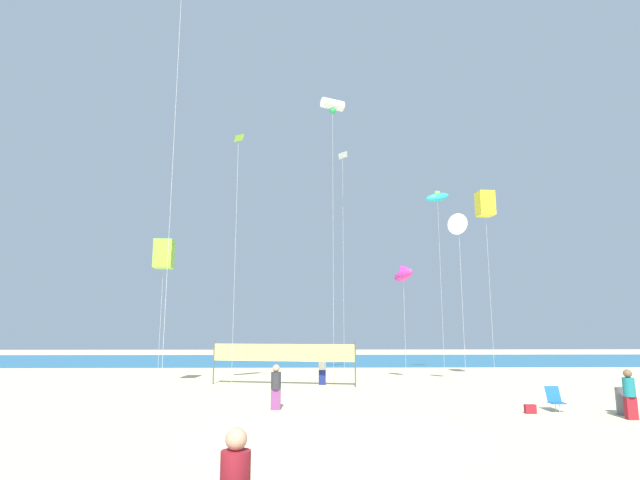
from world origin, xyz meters
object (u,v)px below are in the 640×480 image
at_px(beach_handbag, 530,409).
at_px(kite_lime_box, 164,254).
at_px(kite_magenta_inflatable, 403,275).
at_px(kite_white_delta, 459,225).
at_px(kite_white_tube, 333,105).
at_px(kite_yellow_box, 485,204).
at_px(folding_beach_chair, 555,398).
at_px(kite_white_diamond, 342,158).
at_px(beachgoer_teal_shirt, 629,393).
at_px(beachgoer_charcoal_shirt, 276,385).
at_px(beachgoer_white_shirt, 322,367).
at_px(volleyball_net, 283,354).
at_px(kite_cyan_inflatable, 437,198).
at_px(kite_lime_diamond, 238,144).
at_px(trash_barrel, 626,401).

distance_m(beach_handbag, kite_lime_box, 19.19).
bearing_deg(kite_magenta_inflatable, kite_white_delta, -54.26).
bearing_deg(kite_white_tube, kite_yellow_box, -1.26).
relative_size(kite_white_delta, kite_yellow_box, 0.82).
relative_size(folding_beach_chair, kite_lime_box, 0.11).
bearing_deg(kite_lime_box, kite_yellow_box, 5.28).
bearing_deg(kite_lime_box, kite_white_diamond, 32.87).
xyz_separation_m(folding_beach_chair, kite_lime_box, (-16.96, 8.02, 6.51)).
height_order(kite_magenta_inflatable, kite_white_diamond, kite_white_diamond).
relative_size(beachgoer_teal_shirt, beach_handbag, 4.18).
relative_size(kite_white_diamond, kite_white_delta, 1.67).
bearing_deg(kite_magenta_inflatable, folding_beach_chair, -71.25).
relative_size(beachgoer_charcoal_shirt, beachgoer_white_shirt, 0.95).
xyz_separation_m(beachgoer_charcoal_shirt, volleyball_net, (-0.17, 8.27, 0.75)).
bearing_deg(beach_handbag, kite_yellow_box, 76.66).
bearing_deg(beach_handbag, folding_beach_chair, 21.83).
bearing_deg(beachgoer_white_shirt, kite_magenta_inflatable, 76.48).
bearing_deg(kite_yellow_box, folding_beach_chair, -97.44).
relative_size(beachgoer_charcoal_shirt, kite_cyan_inflatable, 0.14).
relative_size(beach_handbag, kite_lime_diamond, 0.03).
relative_size(trash_barrel, beach_handbag, 2.37).
bearing_deg(kite_white_tube, kite_cyan_inflatable, 29.59).
xyz_separation_m(beachgoer_teal_shirt, trash_barrel, (0.43, 0.94, -0.41)).
bearing_deg(kite_cyan_inflatable, trash_barrel, -80.13).
relative_size(kite_magenta_inflatable, kite_cyan_inflatable, 0.54).
height_order(folding_beach_chair, kite_yellow_box, kite_yellow_box).
distance_m(beachgoer_charcoal_shirt, kite_lime_box, 11.66).
bearing_deg(kite_white_tube, kite_lime_diamond, -137.54).
bearing_deg(folding_beach_chair, trash_barrel, -42.24).
distance_m(beachgoer_white_shirt, kite_cyan_inflatable, 14.31).
height_order(beachgoer_teal_shirt, kite_cyan_inflatable, kite_cyan_inflatable).
height_order(kite_white_diamond, kite_white_delta, kite_white_diamond).
distance_m(beachgoer_white_shirt, kite_white_diamond, 14.86).
height_order(beach_handbag, kite_lime_diamond, kite_lime_diamond).
bearing_deg(volleyball_net, beachgoer_white_shirt, 8.95).
height_order(kite_magenta_inflatable, kite_lime_box, kite_lime_box).
relative_size(trash_barrel, kite_white_tube, 0.06).
bearing_deg(beachgoer_white_shirt, kite_lime_diamond, -76.70).
relative_size(beach_handbag, kite_white_delta, 0.04).
relative_size(kite_yellow_box, kite_cyan_inflatable, 0.90).
xyz_separation_m(trash_barrel, beach_handbag, (-3.31, 0.35, -0.31)).
distance_m(beachgoer_charcoal_shirt, beachgoer_teal_shirt, 12.30).
relative_size(volleyball_net, kite_white_delta, 0.86).
xyz_separation_m(volleyball_net, kite_white_delta, (9.38, -1.74, 6.85)).
distance_m(volleyball_net, kite_lime_box, 8.40).
height_order(kite_white_diamond, kite_lime_diamond, kite_white_diamond).
bearing_deg(volleyball_net, kite_white_tube, 20.48).
relative_size(trash_barrel, kite_lime_box, 0.12).
relative_size(volleyball_net, kite_lime_diamond, 0.61).
distance_m(beachgoer_charcoal_shirt, folding_beach_chair, 10.37).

